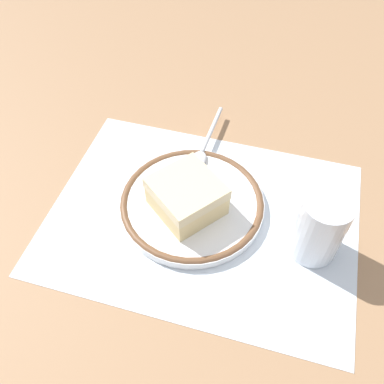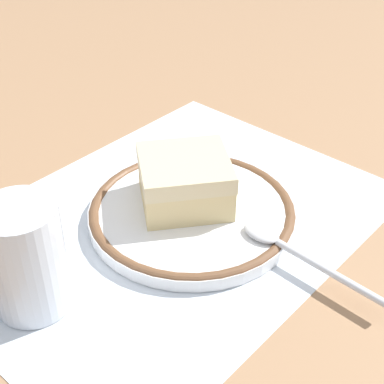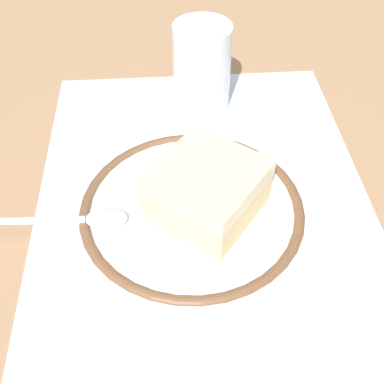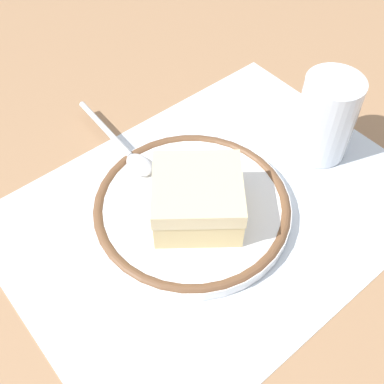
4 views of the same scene
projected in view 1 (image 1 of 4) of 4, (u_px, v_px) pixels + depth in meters
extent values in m
plane|color=#9E7551|center=(203.00, 217.00, 0.59)|extent=(2.40, 2.40, 0.00)
cube|color=silver|center=(203.00, 217.00, 0.59)|extent=(0.43, 0.32, 0.00)
cylinder|color=white|center=(192.00, 204.00, 0.59)|extent=(0.21, 0.21, 0.01)
torus|color=brown|center=(192.00, 202.00, 0.59)|extent=(0.21, 0.21, 0.01)
cube|color=beige|center=(188.00, 198.00, 0.57)|extent=(0.12, 0.12, 0.03)
cube|color=beige|center=(187.00, 186.00, 0.55)|extent=(0.12, 0.12, 0.02)
ellipsoid|color=silver|center=(198.00, 160.00, 0.63)|extent=(0.03, 0.04, 0.01)
cylinder|color=silver|center=(212.00, 129.00, 0.68)|extent=(0.01, 0.11, 0.01)
cylinder|color=silver|center=(320.00, 227.00, 0.51)|extent=(0.06, 0.06, 0.10)
cylinder|color=silver|center=(314.00, 240.00, 0.54)|extent=(0.06, 0.06, 0.04)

